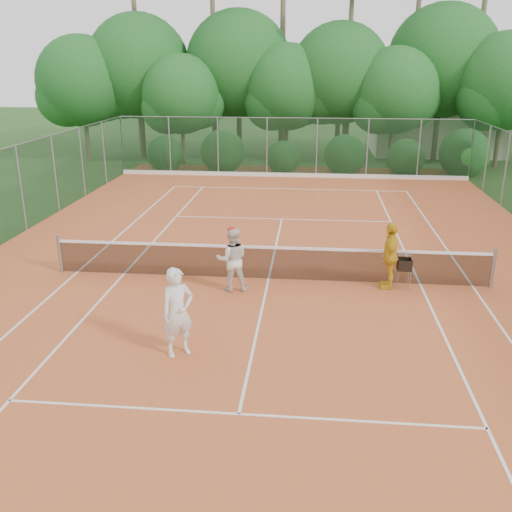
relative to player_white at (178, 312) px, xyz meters
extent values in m
plane|color=#214518|center=(1.49, 4.40, -0.95)|extent=(120.00, 120.00, 0.00)
cube|color=#C45B2D|center=(1.49, 4.40, -0.94)|extent=(18.00, 36.00, 0.02)
cube|color=beige|center=(10.49, 28.40, 0.55)|extent=(8.00, 5.00, 3.00)
cylinder|color=gray|center=(-4.45, 4.40, -0.38)|extent=(0.10, 0.10, 1.10)
cylinder|color=gray|center=(7.42, 4.40, -0.38)|extent=(0.10, 0.10, 1.10)
cube|color=black|center=(1.49, 4.40, -0.47)|extent=(11.87, 0.03, 0.86)
cube|color=white|center=(1.49, 4.40, -0.01)|extent=(11.87, 0.04, 0.07)
imported|color=silver|center=(0.00, 0.00, 0.00)|extent=(0.81, 0.76, 1.86)
imported|color=silver|center=(0.60, 3.55, -0.08)|extent=(0.94, 0.80, 1.69)
ellipsoid|color=#AE1719|center=(0.60, 3.55, 0.72)|extent=(0.22, 0.22, 0.14)
imported|color=gold|center=(4.70, 4.13, -0.04)|extent=(0.54, 1.09, 1.79)
cylinder|color=gray|center=(4.93, 4.00, -0.68)|extent=(0.02, 0.02, 0.51)
cylinder|color=gray|center=(5.24, 4.32, -0.68)|extent=(0.02, 0.02, 0.51)
cube|color=black|center=(5.09, 4.16, -0.28)|extent=(0.35, 0.35, 0.30)
sphere|color=gold|center=(-0.20, 15.22, -0.90)|extent=(0.07, 0.07, 0.07)
sphere|color=#B1CE2F|center=(0.39, 16.80, -0.90)|extent=(0.07, 0.07, 0.07)
sphere|color=#D0E735|center=(2.90, 15.28, -0.90)|extent=(0.07, 0.07, 0.07)
cube|color=white|center=(1.49, 16.29, -0.93)|extent=(11.03, 0.06, 0.01)
cube|color=white|center=(-4.00, 4.40, -0.93)|extent=(0.06, 23.77, 0.01)
cube|color=white|center=(6.97, 4.40, -0.93)|extent=(0.06, 23.77, 0.01)
cube|color=white|center=(-2.62, 4.40, -0.93)|extent=(0.06, 23.77, 0.01)
cube|color=white|center=(5.60, 4.40, -0.93)|extent=(0.06, 23.77, 0.01)
cube|color=white|center=(1.49, 10.80, -0.93)|extent=(8.23, 0.06, 0.01)
cube|color=white|center=(1.49, -2.00, -0.93)|extent=(8.23, 0.06, 0.01)
cube|color=white|center=(1.49, 4.40, -0.93)|extent=(0.06, 12.80, 0.01)
cube|color=#19381E|center=(1.49, 19.40, 0.57)|extent=(18.00, 0.02, 3.00)
cylinder|color=gray|center=(-7.51, 19.40, 0.57)|extent=(0.07, 0.07, 3.00)
cylinder|color=gray|center=(10.49, 19.40, 0.57)|extent=(0.07, 0.07, 3.00)
cylinder|color=gray|center=(-7.51, 19.40, 0.57)|extent=(0.07, 0.07, 3.00)
cylinder|color=gray|center=(10.49, 19.40, 0.57)|extent=(0.07, 0.07, 3.00)
cylinder|color=brown|center=(-11.01, 23.40, 0.92)|extent=(0.26, 0.26, 3.75)
sphere|color=#1B531E|center=(-11.01, 23.40, 3.70)|extent=(5.25, 5.25, 5.25)
cylinder|color=brown|center=(-8.01, 24.90, 1.25)|extent=(0.30, 0.30, 4.40)
sphere|color=#1B531E|center=(-8.01, 24.90, 4.50)|extent=(6.16, 6.16, 6.16)
cylinder|color=brown|center=(-5.01, 22.90, 0.65)|extent=(0.22, 0.22, 3.20)
sphere|color=#1B531E|center=(-5.01, 22.90, 3.02)|extent=(4.48, 4.48, 4.48)
cylinder|color=brown|center=(-2.01, 25.40, 1.30)|extent=(0.31, 0.31, 4.50)
sphere|color=#1B531E|center=(-2.01, 25.40, 4.63)|extent=(6.30, 6.30, 6.30)
cylinder|color=brown|center=(0.99, 23.90, 0.80)|extent=(0.24, 0.24, 3.50)
sphere|color=#1B531E|center=(0.99, 23.90, 3.39)|extent=(4.90, 4.90, 4.90)
cylinder|color=brown|center=(3.99, 24.40, 1.10)|extent=(0.28, 0.28, 4.10)
sphere|color=#1B531E|center=(3.99, 24.40, 4.13)|extent=(5.74, 5.74, 5.74)
cylinder|color=brown|center=(6.99, 23.20, 0.75)|extent=(0.23, 0.23, 3.40)
sphere|color=#1B531E|center=(6.99, 23.20, 3.26)|extent=(4.76, 4.76, 4.76)
cylinder|color=brown|center=(9.99, 25.90, 1.37)|extent=(0.32, 0.32, 4.65)
sphere|color=#1B531E|center=(9.99, 25.90, 4.81)|extent=(6.51, 6.51, 6.51)
cylinder|color=brown|center=(12.99, 23.60, 0.95)|extent=(0.26, 0.26, 3.80)
sphere|color=#1B531E|center=(12.99, 23.60, 3.76)|extent=(5.32, 5.32, 5.32)
cone|color=brown|center=(-8.51, 26.40, 5.55)|extent=(0.44, 0.44, 13.00)
cone|color=brown|center=(-3.51, 25.40, 4.55)|extent=(0.44, 0.44, 11.00)
cone|color=brown|center=(0.49, 27.40, 6.55)|extent=(0.44, 0.44, 15.00)
cone|color=brown|center=(4.49, 24.90, 4.05)|extent=(0.44, 0.44, 10.00)
cone|color=brown|center=(8.49, 26.90, 5.05)|extent=(0.44, 0.44, 12.00)
cone|color=brown|center=(12.49, 27.90, 6.05)|extent=(0.44, 0.44, 14.00)
camera|label=1|loc=(2.61, -10.25, 4.76)|focal=40.00mm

